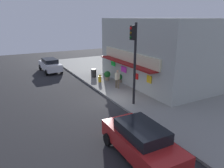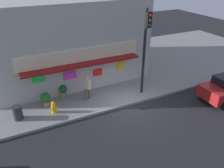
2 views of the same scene
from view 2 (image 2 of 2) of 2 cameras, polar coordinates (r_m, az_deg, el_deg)
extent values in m
plane|color=#232326|center=(15.24, 4.08, -5.57)|extent=(55.39, 55.39, 0.00)
cube|color=gray|center=(20.11, -4.65, 3.32)|extent=(36.93, 12.36, 0.16)
cube|color=#ADB2A8|center=(19.30, -11.91, 11.67)|extent=(11.25, 8.16, 6.10)
cube|color=beige|center=(15.57, -7.73, 7.13)|extent=(8.55, 0.16, 0.91)
cube|color=maroon|center=(15.45, -7.18, 4.89)|extent=(8.10, 0.90, 0.12)
cube|color=#19E53F|center=(15.43, -17.93, 1.38)|extent=(0.76, 0.08, 0.58)
cube|color=#E533CC|center=(15.88, -10.43, 2.10)|extent=(0.89, 0.08, 0.53)
cube|color=red|center=(16.53, -3.59, 2.92)|extent=(0.63, 0.08, 0.49)
cube|color=yellow|center=(17.18, 2.11, 4.59)|extent=(0.55, 0.08, 0.59)
cylinder|color=black|center=(15.46, 7.96, 7.53)|extent=(0.18, 0.18, 5.85)
cube|color=black|center=(14.64, 9.10, 15.51)|extent=(0.32, 0.28, 0.95)
sphere|color=red|center=(14.46, 9.54, 16.54)|extent=(0.18, 0.18, 0.18)
sphere|color=brown|center=(14.52, 9.44, 15.38)|extent=(0.18, 0.18, 0.18)
sphere|color=#0F4C19|center=(14.59, 9.35, 14.23)|extent=(0.18, 0.18, 0.18)
cylinder|color=gold|center=(14.63, -14.26, -5.92)|extent=(0.30, 0.30, 0.58)
sphere|color=gold|center=(14.43, -14.43, -4.69)|extent=(0.25, 0.25, 0.25)
cylinder|color=gold|center=(14.59, -15.08, -6.01)|extent=(0.12, 0.10, 0.10)
cylinder|color=gold|center=(14.64, -13.48, -5.65)|extent=(0.12, 0.10, 0.10)
cylinder|color=#2D2D2D|center=(14.63, -22.43, -6.63)|extent=(0.55, 0.55, 0.88)
cylinder|color=brown|center=(15.51, -6.38, -2.58)|extent=(0.20, 0.20, 0.82)
cylinder|color=brown|center=(15.65, -5.65, -2.24)|extent=(0.20, 0.20, 0.82)
cube|color=beige|center=(15.23, -6.14, -0.07)|extent=(0.37, 0.49, 0.62)
sphere|color=tan|center=(15.03, -6.23, 1.44)|extent=(0.22, 0.22, 0.22)
cylinder|color=beige|center=(15.08, -5.56, -0.48)|extent=(0.13, 0.13, 0.55)
cylinder|color=beige|center=(15.41, -6.71, 0.12)|extent=(0.13, 0.13, 0.55)
cylinder|color=gray|center=(16.31, -12.02, -2.45)|extent=(0.41, 0.41, 0.32)
sphere|color=#195623|center=(16.11, -12.15, -1.22)|extent=(0.57, 0.57, 0.57)
cylinder|color=gray|center=(15.49, -16.03, -4.68)|extent=(0.46, 0.46, 0.33)
sphere|color=#1E6628|center=(15.27, -16.25, -3.26)|extent=(0.66, 0.66, 0.66)
cylinder|color=black|center=(17.39, 21.65, -1.93)|extent=(0.64, 0.23, 0.64)
camera|label=1|loc=(20.87, 55.22, 10.62)|focal=34.28mm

